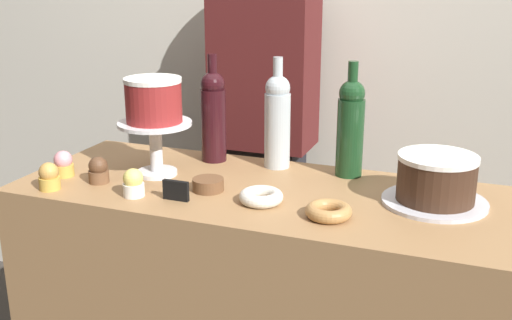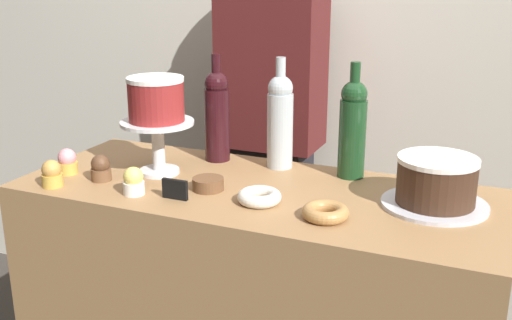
{
  "view_description": "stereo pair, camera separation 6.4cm",
  "coord_description": "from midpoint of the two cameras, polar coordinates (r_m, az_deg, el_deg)",
  "views": [
    {
      "loc": [
        0.56,
        -1.46,
        1.49
      ],
      "look_at": [
        0.0,
        0.0,
        1.0
      ],
      "focal_mm": 43.46,
      "sensor_mm": 36.0,
      "label": 1
    },
    {
      "loc": [
        0.62,
        -1.44,
        1.49
      ],
      "look_at": [
        0.0,
        0.0,
        1.0
      ],
      "focal_mm": 43.46,
      "sensor_mm": 36.0,
      "label": 2
    }
  ],
  "objects": [
    {
      "name": "back_wall",
      "position": [
        2.37,
        9.02,
        12.72
      ],
      "size": [
        6.0,
        0.05,
        2.6
      ],
      "color": "beige",
      "rests_on": "ground_plane"
    },
    {
      "name": "cookie_stack",
      "position": [
        1.65,
        -3.32,
        -2.22
      ],
      "size": [
        0.08,
        0.08,
        0.03
      ],
      "color": "brown",
      "rests_on": "display_counter"
    },
    {
      "name": "cupcake_lemon",
      "position": [
        1.64,
        -10.11,
        -1.98
      ],
      "size": [
        0.06,
        0.06,
        0.07
      ],
      "color": "white",
      "rests_on": "display_counter"
    },
    {
      "name": "price_sign_chalkboard",
      "position": [
        1.59,
        -6.32,
        -2.7
      ],
      "size": [
        0.07,
        0.01,
        0.05
      ],
      "color": "black",
      "rests_on": "display_counter"
    },
    {
      "name": "wine_bottle_green",
      "position": [
        1.74,
        9.94,
        3.0
      ],
      "size": [
        0.08,
        0.08,
        0.33
      ],
      "color": "#193D1E",
      "rests_on": "display_counter"
    },
    {
      "name": "silver_serving_platter",
      "position": [
        1.61,
        17.2,
        -3.94
      ],
      "size": [
        0.26,
        0.26,
        0.01
      ],
      "color": "silver",
      "rests_on": "display_counter"
    },
    {
      "name": "chocolate_round_cake",
      "position": [
        1.59,
        17.4,
        -1.79
      ],
      "size": [
        0.2,
        0.2,
        0.12
      ],
      "color": "#3D2619",
      "rests_on": "silver_serving_platter"
    },
    {
      "name": "cupcake_chocolate",
      "position": [
        1.76,
        -13.09,
        -0.76
      ],
      "size": [
        0.06,
        0.06,
        0.07
      ],
      "color": "brown",
      "rests_on": "display_counter"
    },
    {
      "name": "wine_bottle_clear",
      "position": [
        1.8,
        3.25,
        3.73
      ],
      "size": [
        0.08,
        0.08,
        0.33
      ],
      "color": "#B2BCC1",
      "rests_on": "display_counter"
    },
    {
      "name": "cake_stand_pedestal",
      "position": [
        1.77,
        -7.99,
        1.99
      ],
      "size": [
        0.21,
        0.21,
        0.16
      ],
      "color": "silver",
      "rests_on": "display_counter"
    },
    {
      "name": "wine_bottle_dark_red",
      "position": [
        1.87,
        -2.63,
        4.25
      ],
      "size": [
        0.08,
        0.08,
        0.33
      ],
      "color": "black",
      "rests_on": "display_counter"
    },
    {
      "name": "barista_figure",
      "position": [
        2.31,
        2.19,
        1.16
      ],
      "size": [
        0.36,
        0.22,
        1.6
      ],
      "color": "black",
      "rests_on": "ground_plane"
    },
    {
      "name": "white_layer_cake",
      "position": [
        1.74,
        -8.14,
        5.56
      ],
      "size": [
        0.16,
        0.16,
        0.12
      ],
      "color": "maroon",
      "rests_on": "cake_stand_pedestal"
    },
    {
      "name": "cupcake_caramel",
      "position": [
        1.75,
        -17.28,
        -1.25
      ],
      "size": [
        0.06,
        0.06,
        0.07
      ],
      "color": "gold",
      "rests_on": "display_counter"
    },
    {
      "name": "donut_maple",
      "position": [
        1.48,
        7.65,
        -4.8
      ],
      "size": [
        0.11,
        0.11,
        0.03
      ],
      "color": "#B27F47",
      "rests_on": "display_counter"
    },
    {
      "name": "donut_sugar",
      "position": [
        1.56,
        1.5,
        -3.41
      ],
      "size": [
        0.11,
        0.11,
        0.03
      ],
      "color": "silver",
      "rests_on": "display_counter"
    },
    {
      "name": "cupcake_strawberry",
      "position": [
        1.84,
        -16.02,
        -0.18
      ],
      "size": [
        0.06,
        0.06,
        0.07
      ],
      "color": "gold",
      "rests_on": "display_counter"
    }
  ]
}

